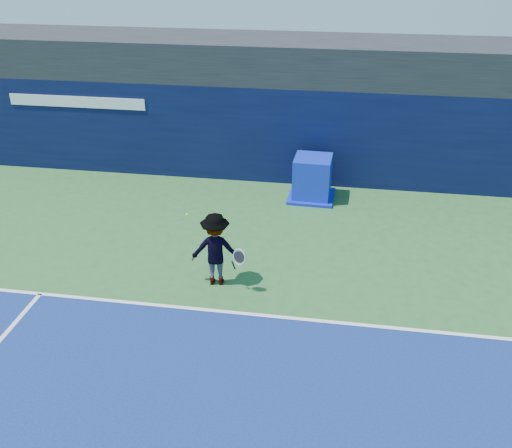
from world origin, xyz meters
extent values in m
plane|color=#2A5E2B|center=(0.00, 0.00, 0.00)|extent=(80.00, 80.00, 0.00)
cube|color=white|center=(0.00, 3.00, 0.01)|extent=(24.00, 0.10, 0.01)
cube|color=black|center=(0.00, 11.50, 3.60)|extent=(36.00, 3.00, 1.20)
cube|color=black|center=(0.00, 10.50, 1.50)|extent=(36.00, 1.00, 3.00)
cube|color=white|center=(-7.00, 9.99, 2.35)|extent=(4.50, 0.04, 0.35)
cube|color=#0D21B9|center=(0.59, 9.07, 0.64)|extent=(1.11, 1.11, 1.29)
cube|color=#0C19B2|center=(0.59, 9.07, 0.04)|extent=(1.39, 1.39, 0.09)
imported|color=silver|center=(-1.22, 4.10, 0.87)|extent=(1.19, 0.78, 1.74)
cylinder|color=black|center=(-0.77, 3.85, 0.65)|extent=(0.08, 0.15, 0.27)
torus|color=silver|center=(-0.63, 3.80, 0.90)|extent=(0.32, 0.18, 0.31)
cylinder|color=black|center=(-0.63, 3.80, 0.90)|extent=(0.27, 0.14, 0.26)
sphere|color=#C0CF17|center=(-2.15, 5.15, 1.14)|extent=(0.07, 0.07, 0.07)
camera|label=1|loc=(1.41, -6.62, 7.25)|focal=40.00mm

